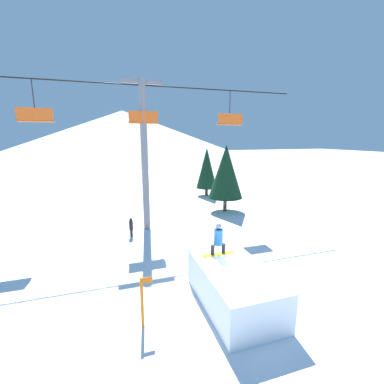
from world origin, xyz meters
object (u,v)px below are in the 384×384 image
object	(u,v)px
snowboarder	(218,239)
trail_marker	(142,301)
pine_tree_near	(226,172)
snow_ramp	(233,286)
distant_skier	(131,227)

from	to	relation	value
snowboarder	trail_marker	world-z (taller)	snowboarder
snowboarder	pine_tree_near	xyz separation A→B (m)	(5.06, 10.23, 1.25)
trail_marker	snowboarder	bearing A→B (deg)	22.88
snow_ramp	distant_skier	world-z (taller)	snow_ramp
snowboarder	distant_skier	bearing A→B (deg)	113.58
distant_skier	trail_marker	bearing A→B (deg)	-91.92
trail_marker	distant_skier	distance (m)	8.10
snowboarder	trail_marker	bearing A→B (deg)	-157.12
snow_ramp	snowboarder	world-z (taller)	snowboarder
snow_ramp	distant_skier	distance (m)	8.50
snow_ramp	trail_marker	distance (m)	3.34
pine_tree_near	trail_marker	size ratio (longest dim) A/B	3.17
snow_ramp	distant_skier	xyz separation A→B (m)	(-3.06, 7.93, -0.06)
trail_marker	distant_skier	size ratio (longest dim) A/B	1.42
pine_tree_near	trail_marker	bearing A→B (deg)	-125.53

